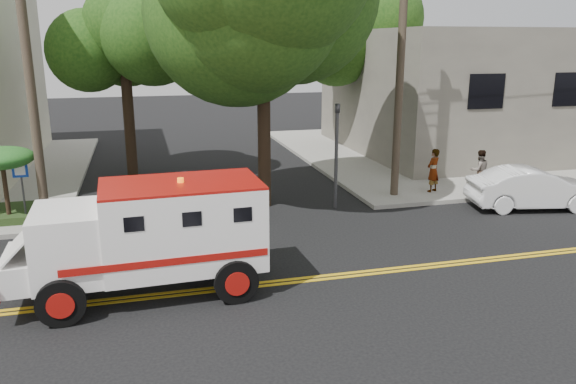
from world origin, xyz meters
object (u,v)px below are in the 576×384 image
object	(u,v)px
parked_sedan	(533,188)
pedestrian_b	(479,170)
armored_truck	(150,233)
pedestrian_a	(433,170)

from	to	relation	value
parked_sedan	pedestrian_b	bearing A→B (deg)	29.18
armored_truck	pedestrian_b	xyz separation A→B (m)	(12.15, 5.78, -0.54)
parked_sedan	pedestrian_b	world-z (taller)	pedestrian_b
pedestrian_b	armored_truck	bearing A→B (deg)	29.68
parked_sedan	pedestrian_a	bearing A→B (deg)	57.01
parked_sedan	pedestrian_a	size ratio (longest dim) A/B	2.66
parked_sedan	pedestrian_b	distance (m)	2.29
armored_truck	pedestrian_b	size ratio (longest dim) A/B	3.71
armored_truck	pedestrian_a	world-z (taller)	armored_truck
pedestrian_a	pedestrian_b	world-z (taller)	pedestrian_a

